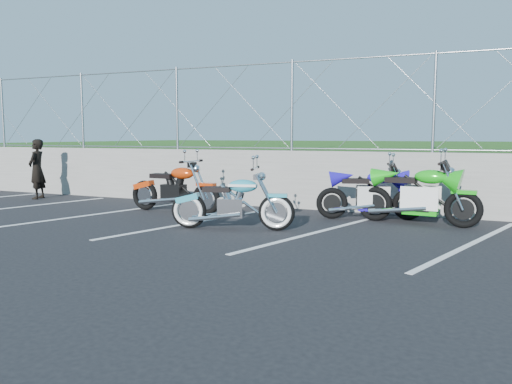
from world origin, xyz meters
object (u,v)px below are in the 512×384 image
at_px(naked_orange, 176,190).
at_px(person_standing, 37,169).
at_px(cruiser_turquoise, 234,205).
at_px(sportbike_blue, 372,196).
at_px(sportbike_green, 419,197).

distance_m(naked_orange, person_standing, 4.59).
bearing_deg(cruiser_turquoise, naked_orange, 133.10).
height_order(sportbike_blue, person_standing, person_standing).
bearing_deg(sportbike_blue, cruiser_turquoise, -151.93).
bearing_deg(naked_orange, sportbike_green, 9.30).
relative_size(naked_orange, sportbike_green, 1.00).
height_order(naked_orange, sportbike_blue, naked_orange).
relative_size(naked_orange, person_standing, 1.45).
xyz_separation_m(sportbike_blue, person_standing, (-8.54, -0.21, 0.31)).
xyz_separation_m(cruiser_turquoise, person_standing, (-6.53, 1.81, 0.33)).
bearing_deg(naked_orange, person_standing, 175.78).
relative_size(sportbike_green, person_standing, 1.46).
relative_size(cruiser_turquoise, sportbike_blue, 1.06).
bearing_deg(cruiser_turquoise, sportbike_blue, 30.29).
height_order(cruiser_turquoise, sportbike_green, sportbike_green).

